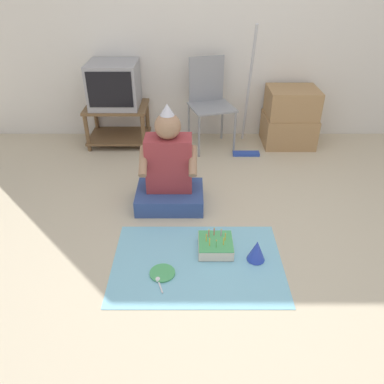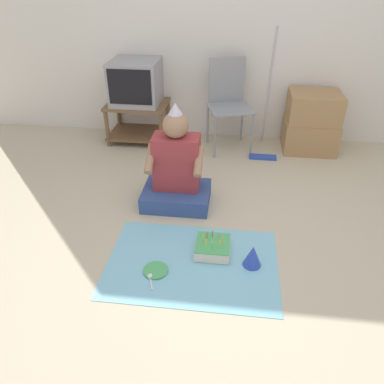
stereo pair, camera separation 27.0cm
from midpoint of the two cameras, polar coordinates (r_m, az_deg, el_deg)
ground_plane at (r=2.66m, az=3.63°, el=-10.16°), size 16.00×16.00×0.00m
wall_back at (r=4.22m, az=2.63°, el=25.11°), size 6.40×0.06×2.55m
tv_stand at (r=4.30m, az=-12.77°, el=10.51°), size 0.66×0.50×0.43m
tv at (r=4.18m, az=-13.44°, el=15.63°), size 0.51×0.49×0.45m
folding_chair at (r=4.07m, az=0.93°, el=14.20°), size 0.53×0.52×0.93m
cardboard_box_stack at (r=4.27m, az=13.15°, el=10.93°), size 0.55×0.47×0.62m
dust_mop at (r=3.97m, az=6.75°, el=11.25°), size 0.28×0.42×1.30m
person_seated at (r=3.08m, az=-5.80°, el=2.86°), size 0.56×0.42×0.87m
party_cloth at (r=2.62m, az=-1.98°, el=-10.82°), size 1.17×0.81×0.01m
birthday_cake at (r=2.69m, az=0.89°, el=-8.25°), size 0.24×0.24×0.15m
party_hat_blue at (r=2.61m, az=7.07°, el=-8.97°), size 0.13×0.13×0.16m
paper_plate at (r=2.56m, az=-7.46°, el=-12.23°), size 0.17×0.17×0.01m
plastic_spoon_near at (r=2.51m, az=-8.14°, el=-13.39°), size 0.06×0.14×0.01m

